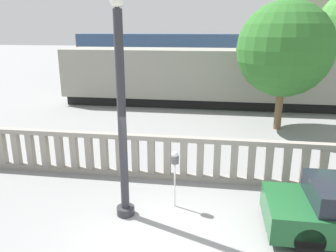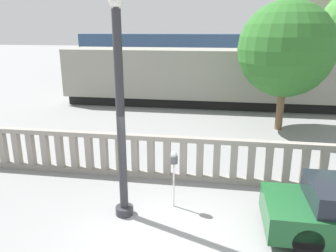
% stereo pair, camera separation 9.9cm
% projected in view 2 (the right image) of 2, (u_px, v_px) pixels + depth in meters
% --- Properties ---
extents(ground_plane, '(160.00, 160.00, 0.00)m').
position_uv_depth(ground_plane, '(166.00, 243.00, 6.99)').
color(ground_plane, gray).
extents(balustrade, '(14.31, 0.24, 1.34)m').
position_uv_depth(balustrade, '(183.00, 158.00, 9.76)').
color(balustrade, gray).
rests_on(balustrade, ground).
extents(lamppost, '(0.44, 0.44, 5.08)m').
position_uv_depth(lamppost, '(121.00, 121.00, 7.40)').
color(lamppost, '#2D2D33').
rests_on(lamppost, ground).
extents(parking_meter, '(0.19, 0.19, 1.50)m').
position_uv_depth(parking_meter, '(174.00, 162.00, 8.08)').
color(parking_meter, silver).
rests_on(parking_meter, ground).
extents(train_near, '(18.54, 3.12, 3.85)m').
position_uv_depth(train_near, '(227.00, 76.00, 19.00)').
color(train_near, black).
rests_on(train_near, ground).
extents(train_far, '(25.88, 2.60, 4.47)m').
position_uv_depth(train_far, '(208.00, 53.00, 32.81)').
color(train_far, black).
rests_on(train_far, ground).
extents(tree_left, '(4.06, 4.06, 5.58)m').
position_uv_depth(tree_left, '(286.00, 49.00, 13.89)').
color(tree_left, brown).
rests_on(tree_left, ground).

